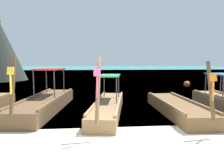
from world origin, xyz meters
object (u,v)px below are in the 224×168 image
object	(u,v)px
mooring_buoy_near	(187,84)
longtail_boat_orange_ribbon	(177,108)
longtail_boat_yellow_ribbon	(46,103)
longtail_boat_pink_ribbon	(108,106)

from	to	relation	value
mooring_buoy_near	longtail_boat_orange_ribbon	bearing A→B (deg)	-115.86
longtail_boat_yellow_ribbon	longtail_boat_pink_ribbon	world-z (taller)	longtail_boat_yellow_ribbon
longtail_boat_yellow_ribbon	longtail_boat_pink_ribbon	xyz separation A→B (m)	(2.91, -0.90, -0.04)
longtail_boat_yellow_ribbon	mooring_buoy_near	xyz separation A→B (m)	(10.89, 8.95, -0.08)
longtail_boat_yellow_ribbon	longtail_boat_orange_ribbon	bearing A→B (deg)	-11.93
longtail_boat_pink_ribbon	mooring_buoy_near	xyz separation A→B (m)	(7.98, 9.85, -0.03)
longtail_boat_orange_ribbon	longtail_boat_pink_ribbon	bearing A→B (deg)	173.23
longtail_boat_yellow_ribbon	mooring_buoy_near	distance (m)	14.10
longtail_boat_pink_ribbon	mooring_buoy_near	distance (m)	12.68
longtail_boat_pink_ribbon	longtail_boat_orange_ribbon	distance (m)	3.06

